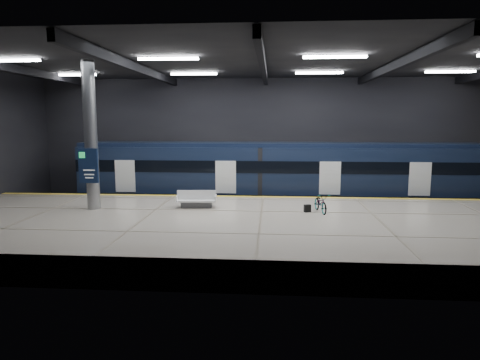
# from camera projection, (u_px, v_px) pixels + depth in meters

# --- Properties ---
(ground) EXTENTS (30.00, 30.00, 0.00)m
(ground) POSITION_uv_depth(u_px,v_px,m) (262.00, 229.00, 20.95)
(ground) COLOR black
(ground) RESTS_ON ground
(room_shell) EXTENTS (30.10, 16.10, 8.05)m
(room_shell) POSITION_uv_depth(u_px,v_px,m) (263.00, 111.00, 20.16)
(room_shell) COLOR black
(room_shell) RESTS_ON ground
(platform) EXTENTS (30.00, 11.00, 1.10)m
(platform) POSITION_uv_depth(u_px,v_px,m) (261.00, 231.00, 18.40)
(platform) COLOR #BFB3A1
(platform) RESTS_ON ground
(safety_strip) EXTENTS (30.00, 0.40, 0.01)m
(safety_strip) POSITION_uv_depth(u_px,v_px,m) (263.00, 197.00, 23.51)
(safety_strip) COLOR yellow
(safety_strip) RESTS_ON platform
(rails) EXTENTS (30.00, 1.52, 0.16)m
(rails) POSITION_uv_depth(u_px,v_px,m) (264.00, 205.00, 26.37)
(rails) COLOR gray
(rails) RESTS_ON ground
(train) EXTENTS (29.40, 2.84, 3.79)m
(train) POSITION_uv_depth(u_px,v_px,m) (307.00, 174.00, 25.90)
(train) COLOR black
(train) RESTS_ON ground
(bench) EXTENTS (1.97, 0.94, 0.84)m
(bench) POSITION_uv_depth(u_px,v_px,m) (197.00, 201.00, 20.63)
(bench) COLOR #595B60
(bench) RESTS_ON platform
(bicycle) EXTENTS (0.89, 1.74, 0.87)m
(bicycle) POSITION_uv_depth(u_px,v_px,m) (321.00, 203.00, 19.52)
(bicycle) COLOR #99999E
(bicycle) RESTS_ON platform
(pannier_bag) EXTENTS (0.34, 0.27, 0.35)m
(pannier_bag) POSITION_uv_depth(u_px,v_px,m) (307.00, 208.00, 19.60)
(pannier_bag) COLOR black
(pannier_bag) RESTS_ON platform
(info_column) EXTENTS (0.90, 0.78, 6.90)m
(info_column) POSITION_uv_depth(u_px,v_px,m) (91.00, 138.00, 19.92)
(info_column) COLOR #9EA0A5
(info_column) RESTS_ON platform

